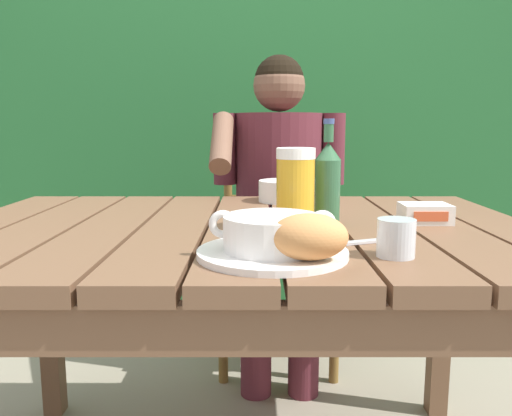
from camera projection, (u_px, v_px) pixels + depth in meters
The scene contains 13 objects.
dining_table at pixel (243, 260), 1.21m from camera, with size 1.36×0.93×0.73m.
hedge_backdrop at pixel (230, 96), 2.99m from camera, with size 3.61×0.86×2.45m.
chair_near_diner at pixel (278, 242), 2.13m from camera, with size 0.45×0.46×0.97m.
person_eating at pixel (280, 192), 1.90m from camera, with size 0.48×0.47×1.21m.
serving_plate at pixel (274, 253), 0.91m from camera, with size 0.27×0.27×0.01m.
soup_bowl at pixel (274, 232), 0.90m from camera, with size 0.22×0.17×0.07m.
bread_roll at pixel (311, 237), 0.83m from camera, with size 0.13×0.10×0.08m.
beer_glass at pixel (297, 189), 1.12m from camera, with size 0.09×0.09×0.18m.
beer_bottle at pixel (329, 182), 1.16m from camera, with size 0.06×0.06×0.24m.
water_glass_small at pixel (398, 238), 0.90m from camera, with size 0.07×0.07×0.07m.
butter_tub at pixel (427, 213), 1.21m from camera, with size 0.11×0.09×0.04m.
table_knife at pixel (339, 244), 0.98m from camera, with size 0.16×0.08×0.01m.
diner_bowl at pixel (286, 191), 1.55m from camera, with size 0.15×0.15×0.06m.
Camera 1 is at (0.04, -1.18, 0.96)m, focal length 36.11 mm.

